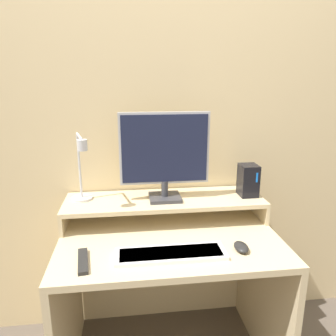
{
  "coord_description": "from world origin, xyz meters",
  "views": [
    {
      "loc": [
        -0.19,
        -1.07,
        1.46
      ],
      "look_at": [
        -0.0,
        0.38,
        1.06
      ],
      "focal_mm": 35.0,
      "sensor_mm": 36.0,
      "label": 1
    }
  ],
  "objects": [
    {
      "name": "monitor_shelf",
      "position": [
        0.0,
        0.54,
        0.83
      ],
      "size": [
        1.04,
        0.31,
        0.12
      ],
      "color": "beige",
      "rests_on": "desk"
    },
    {
      "name": "desk",
      "position": [
        0.0,
        0.35,
        0.51
      ],
      "size": [
        1.04,
        0.69,
        0.73
      ],
      "color": "beige",
      "rests_on": "ground_plane"
    },
    {
      "name": "keyboard",
      "position": [
        -0.02,
        0.16,
        0.74
      ],
      "size": [
        0.47,
        0.14,
        0.02
      ],
      "color": "white",
      "rests_on": "desk"
    },
    {
      "name": "router_dock",
      "position": [
        0.45,
        0.53,
        0.94
      ],
      "size": [
        0.09,
        0.11,
        0.17
      ],
      "color": "black",
      "rests_on": "monitor_shelf"
    },
    {
      "name": "desk_lamp",
      "position": [
        -0.42,
        0.52,
        1.01
      ],
      "size": [
        0.12,
        0.25,
        0.35
      ],
      "color": "silver",
      "rests_on": "monitor_shelf"
    },
    {
      "name": "monitor",
      "position": [
        -0.0,
        0.53,
        1.1
      ],
      "size": [
        0.46,
        0.15,
        0.45
      ],
      "color": "#38383D",
      "rests_on": "monitor_shelf"
    },
    {
      "name": "mouse",
      "position": [
        0.3,
        0.17,
        0.75
      ],
      "size": [
        0.06,
        0.1,
        0.03
      ],
      "color": "black",
      "rests_on": "desk"
    },
    {
      "name": "remote_control",
      "position": [
        -0.38,
        0.15,
        0.74
      ],
      "size": [
        0.06,
        0.19,
        0.02
      ],
      "color": "black",
      "rests_on": "desk"
    },
    {
      "name": "wall_back",
      "position": [
        0.0,
        0.73,
        1.25
      ],
      "size": [
        6.0,
        0.05,
        2.5
      ],
      "color": "beige",
      "rests_on": "ground_plane"
    }
  ]
}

